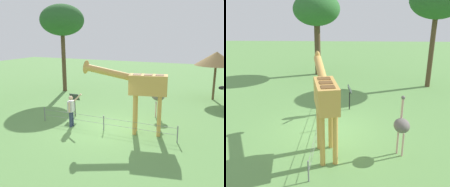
{
  "view_description": "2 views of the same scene",
  "coord_description": "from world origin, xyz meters",
  "views": [
    {
      "loc": [
        -5.1,
        10.73,
        4.58
      ],
      "look_at": [
        -0.36,
        0.05,
        1.83
      ],
      "focal_mm": 41.17,
      "sensor_mm": 36.0,
      "label": 1
    },
    {
      "loc": [
        -10.06,
        -0.94,
        5.18
      ],
      "look_at": [
        -0.44,
        -0.58,
        1.87
      ],
      "focal_mm": 40.75,
      "sensor_mm": 36.0,
      "label": 2
    }
  ],
  "objects": [
    {
      "name": "ground_plane",
      "position": [
        0.0,
        0.0,
        0.0
      ],
      "size": [
        60.0,
        60.0,
        0.0
      ],
      "primitive_type": "plane",
      "color": "#60934C"
    },
    {
      "name": "ostrich",
      "position": [
        -1.85,
        -2.9,
        1.18
      ],
      "size": [
        0.7,
        0.56,
        2.25
      ],
      "color": "#CC9E93",
      "rests_on": "ground_plane"
    },
    {
      "name": "tree_east",
      "position": [
        6.7,
        -6.41,
        5.52
      ],
      "size": [
        3.39,
        3.39,
        6.76
      ],
      "color": "brown",
      "rests_on": "ground_plane"
    },
    {
      "name": "shade_hut_near",
      "position": [
        -4.49,
        -8.29,
        2.88
      ],
      "size": [
        2.88,
        2.88,
        3.37
      ],
      "color": "brown",
      "rests_on": "ground_plane"
    },
    {
      "name": "visitor",
      "position": [
        1.73,
        0.35,
        0.9
      ],
      "size": [
        0.66,
        0.57,
        1.69
      ],
      "color": "navy",
      "rests_on": "ground_plane"
    },
    {
      "name": "wire_fence",
      "position": [
        0.0,
        0.21,
        0.4
      ],
      "size": [
        7.05,
        0.05,
        0.75
      ],
      "color": "slate",
      "rests_on": "ground_plane"
    },
    {
      "name": "giraffe",
      "position": [
        -1.67,
        -0.17,
        2.22
      ],
      "size": [
        3.96,
        1.28,
        3.4
      ],
      "color": "gold",
      "rests_on": "ground_plane"
    },
    {
      "name": "info_sign",
      "position": [
        2.42,
        -1.08,
        0.95
      ],
      "size": [
        0.56,
        0.21,
        1.32
      ],
      "color": "black",
      "rests_on": "ground_plane"
    }
  ]
}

